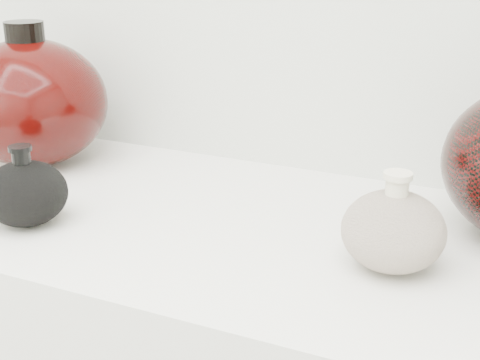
% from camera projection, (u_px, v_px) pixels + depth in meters
% --- Properties ---
extents(black_gourd_vase, '(0.14, 0.14, 0.11)m').
position_uv_depth(black_gourd_vase, '(25.00, 193.00, 0.91)').
color(black_gourd_vase, black).
rests_on(black_gourd_vase, display_counter).
extents(cream_gourd_vase, '(0.16, 0.16, 0.12)m').
position_uv_depth(cream_gourd_vase, '(393.00, 230.00, 0.79)').
color(cream_gourd_vase, beige).
rests_on(cream_gourd_vase, display_counter).
extents(left_round_pot, '(0.27, 0.27, 0.24)m').
position_uv_depth(left_round_pot, '(32.00, 102.00, 1.13)').
color(left_round_pot, black).
rests_on(left_round_pot, display_counter).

